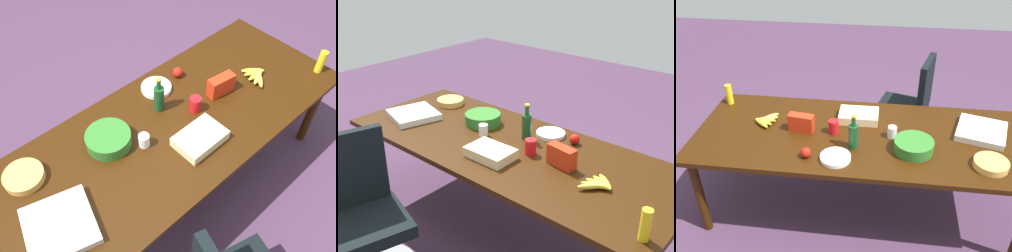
{
  "view_description": "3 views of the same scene",
  "coord_description": "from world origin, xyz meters",
  "views": [
    {
      "loc": [
        1.07,
        1.13,
        2.56
      ],
      "look_at": [
        0.07,
        0.03,
        0.81
      ],
      "focal_mm": 38.47,
      "sensor_mm": 36.0,
      "label": 1
    },
    {
      "loc": [
        -1.74,
        2.03,
        2.11
      ],
      "look_at": [
        0.09,
        -0.08,
        0.84
      ],
      "focal_mm": 44.01,
      "sensor_mm": 36.0,
      "label": 2
    },
    {
      "loc": [
        0.18,
        -2.38,
        2.38
      ],
      "look_at": [
        -0.12,
        -0.03,
        0.83
      ],
      "focal_mm": 39.7,
      "sensor_mm": 36.0,
      "label": 3
    }
  ],
  "objects": [
    {
      "name": "wine_bottle",
      "position": [
        -0.03,
        -0.17,
        0.85
      ],
      "size": [
        0.07,
        0.07,
        0.28
      ],
      "color": "#15431F",
      "rests_on": "conference_table"
    },
    {
      "name": "paper_cup",
      "position": [
        0.25,
        -0.0,
        0.79
      ],
      "size": [
        0.07,
        0.07,
        0.09
      ],
      "primitive_type": "cylinder",
      "rotation": [
        0.0,
        0.0,
        -0.05
      ],
      "color": "white",
      "rests_on": "conference_table"
    },
    {
      "name": "salad_bowl",
      "position": [
        0.4,
        -0.16,
        0.79
      ],
      "size": [
        0.36,
        0.36,
        0.09
      ],
      "primitive_type": "cylinder",
      "rotation": [
        0.0,
        0.0,
        -0.3
      ],
      "color": "#2B6A24",
      "rests_on": "conference_table"
    },
    {
      "name": "apple_red",
      "position": [
        -0.36,
        -0.33,
        0.78
      ],
      "size": [
        0.09,
        0.09,
        0.08
      ],
      "primitive_type": "sphere",
      "rotation": [
        0.0,
        0.0,
        -0.13
      ],
      "color": "#AF170D",
      "rests_on": "conference_table"
    },
    {
      "name": "sheet_cake",
      "position": [
        -0.03,
        0.22,
        0.78
      ],
      "size": [
        0.32,
        0.22,
        0.07
      ],
      "primitive_type": "cube",
      "rotation": [
        0.0,
        0.0,
        0.01
      ],
      "color": "beige",
      "rests_on": "conference_table"
    },
    {
      "name": "red_solo_cup",
      "position": [
        -0.21,
        0.0,
        0.8
      ],
      "size": [
        0.09,
        0.09,
        0.11
      ],
      "primitive_type": "cylinder",
      "rotation": [
        0.0,
        0.0,
        -0.18
      ],
      "color": "red",
      "rests_on": "conference_table"
    },
    {
      "name": "conference_table",
      "position": [
        0.0,
        0.0,
        0.68
      ],
      "size": [
        2.58,
        1.03,
        0.75
      ],
      "color": "black",
      "rests_on": "ground"
    },
    {
      "name": "chip_bowl",
      "position": [
        0.93,
        -0.28,
        0.77
      ],
      "size": [
        0.3,
        0.3,
        0.05
      ],
      "primitive_type": "cylinder",
      "rotation": [
        0.0,
        0.0,
        -0.35
      ],
      "color": "gold",
      "rests_on": "conference_table"
    },
    {
      "name": "chip_bag_red",
      "position": [
        -0.46,
        0.0,
        0.82
      ],
      "size": [
        0.21,
        0.11,
        0.14
      ],
      "primitive_type": "cube",
      "rotation": [
        0.0,
        0.0,
        -0.14
      ],
      "color": "red",
      "rests_on": "conference_table"
    },
    {
      "name": "office_chair",
      "position": [
        0.4,
        0.96,
        0.38
      ],
      "size": [
        0.6,
        0.59,
        1.01
      ],
      "color": "gray",
      "rests_on": "ground"
    },
    {
      "name": "mustard_bottle",
      "position": [
        -1.19,
        0.35,
        0.84
      ],
      "size": [
        0.06,
        0.06,
        0.18
      ],
      "primitive_type": "cylinder",
      "rotation": [
        0.0,
        0.0,
        -0.1
      ],
      "color": "yellow",
      "rests_on": "conference_table"
    },
    {
      "name": "paper_plate_stack",
      "position": [
        -0.15,
        -0.33,
        0.76
      ],
      "size": [
        0.23,
        0.23,
        0.03
      ],
      "primitive_type": "cylinder",
      "rotation": [
        0.0,
        0.0,
        -0.02
      ],
      "color": "white",
      "rests_on": "conference_table"
    },
    {
      "name": "ground_plane",
      "position": [
        0.0,
        0.0,
        0.0
      ],
      "size": [
        10.0,
        10.0,
        0.0
      ],
      "primitive_type": "plane",
      "color": "#472E47"
    },
    {
      "name": "pizza_box",
      "position": [
        0.93,
        0.13,
        0.77
      ],
      "size": [
        0.45,
        0.45,
        0.05
      ],
      "primitive_type": "cube",
      "rotation": [
        0.0,
        0.0,
        -0.28
      ],
      "color": "silver",
      "rests_on": "conference_table"
    },
    {
      "name": "banana_bunch",
      "position": [
        -0.78,
        0.07,
        0.77
      ],
      "size": [
        0.19,
        0.24,
        0.04
      ],
      "color": "yellow",
      "rests_on": "conference_table"
    }
  ]
}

